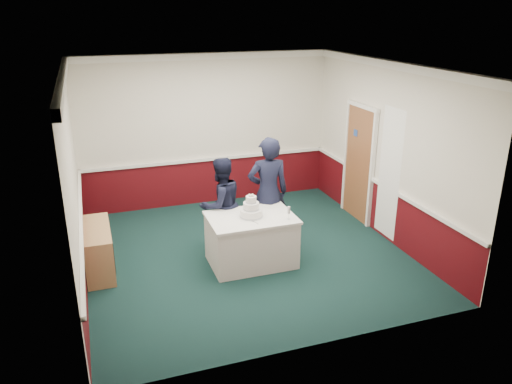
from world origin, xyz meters
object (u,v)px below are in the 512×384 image
object	(u,v)px
person_woman	(268,193)
wedding_cake	(251,210)
person_man	(221,205)
cake_table	(251,240)
champagne_flute	(289,211)
cake_knife	(254,222)
sideboard	(99,249)

from	to	relation	value
person_woman	wedding_cake	bearing A→B (deg)	56.36
person_man	cake_table	bearing A→B (deg)	98.44
wedding_cake	champagne_flute	bearing A→B (deg)	-29.25
person_woman	cake_table	bearing A→B (deg)	56.36
wedding_cake	person_man	distance (m)	0.71
person_man	cake_knife	bearing A→B (deg)	90.82
champagne_flute	person_woman	size ratio (longest dim) A/B	0.11
sideboard	cake_knife	size ratio (longest dim) A/B	5.45
cake_knife	champagne_flute	size ratio (longest dim) A/B	1.07
person_man	wedding_cake	bearing A→B (deg)	98.44
sideboard	wedding_cake	size ratio (longest dim) A/B	3.30
cake_knife	person_woman	xyz separation A→B (m)	(0.50, 0.74, 0.14)
sideboard	person_woman	xyz separation A→B (m)	(2.73, 0.02, 0.58)
cake_table	champagne_flute	size ratio (longest dim) A/B	6.44
champagne_flute	person_man	xyz separation A→B (m)	(-0.81, 0.90, -0.14)
cake_table	person_woman	distance (m)	0.89
cake_knife	person_man	size ratio (longest dim) A/B	0.14
wedding_cake	person_woman	xyz separation A→B (m)	(0.47, 0.54, 0.03)
person_man	person_woman	xyz separation A→B (m)	(0.78, -0.08, 0.15)
sideboard	person_man	xyz separation A→B (m)	(1.95, 0.10, 0.44)
sideboard	cake_knife	world-z (taller)	cake_knife
cake_table	wedding_cake	size ratio (longest dim) A/B	3.63
cake_knife	wedding_cake	bearing A→B (deg)	59.99
sideboard	person_man	distance (m)	2.01
sideboard	wedding_cake	bearing A→B (deg)	-13.05
sideboard	person_woman	bearing A→B (deg)	0.34
sideboard	champagne_flute	bearing A→B (deg)	-16.24
wedding_cake	person_woman	distance (m)	0.72
sideboard	person_man	bearing A→B (deg)	2.94
sideboard	cake_table	bearing A→B (deg)	-13.05
wedding_cake	person_man	xyz separation A→B (m)	(-0.31, 0.62, -0.11)
wedding_cake	sideboard	bearing A→B (deg)	166.95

